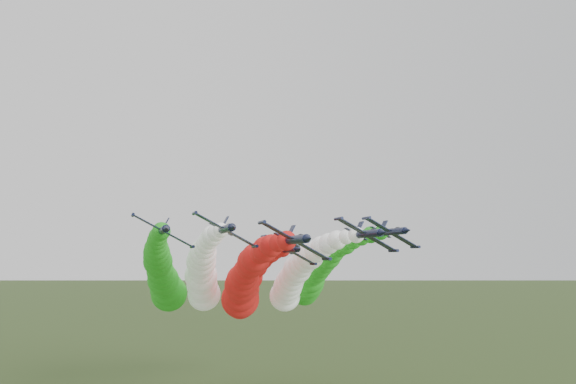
% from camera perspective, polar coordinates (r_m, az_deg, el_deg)
% --- Properties ---
extents(jet_lead, '(17.29, 82.93, 21.41)m').
position_cam_1_polar(jet_lead, '(133.54, -4.53, -9.62)').
color(jet_lead, black).
rests_on(jet_lead, ground).
extents(jet_inner_left, '(17.88, 83.51, 21.99)m').
position_cam_1_polar(jet_inner_left, '(142.72, -8.66, -8.55)').
color(jet_inner_left, black).
rests_on(jet_inner_left, ground).
extents(jet_inner_right, '(17.66, 83.29, 21.78)m').
position_cam_1_polar(jet_inner_right, '(143.30, 0.65, -8.80)').
color(jet_inner_right, black).
rests_on(jet_inner_right, ground).
extents(jet_outer_left, '(18.43, 84.06, 22.54)m').
position_cam_1_polar(jet_outer_left, '(150.27, -12.49, -8.59)').
color(jet_outer_left, black).
rests_on(jet_outer_left, ground).
extents(jet_outer_right, '(17.62, 83.25, 21.74)m').
position_cam_1_polar(jet_outer_right, '(155.68, 2.63, -8.55)').
color(jet_outer_right, black).
rests_on(jet_outer_right, ground).
extents(jet_trail, '(17.33, 82.96, 21.44)m').
position_cam_1_polar(jet_trail, '(157.20, -4.07, -9.41)').
color(jet_trail, black).
rests_on(jet_trail, ground).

